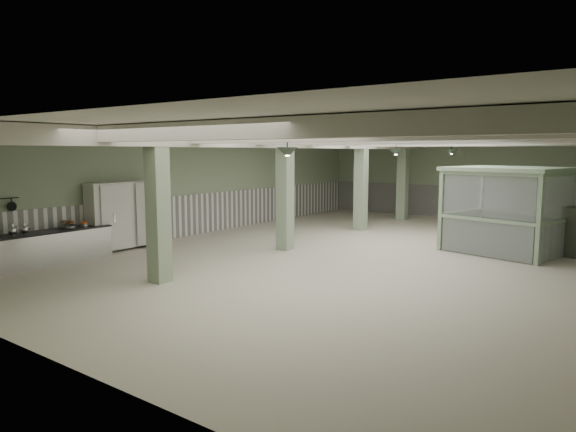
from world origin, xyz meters
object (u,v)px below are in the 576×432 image
Objects in this scene: walkin_cooler at (122,217)px; guard_booth at (507,195)px; prep_counter at (30,250)px; filing_cabinet at (574,232)px.

guard_booth reaches higher than walkin_cooler.
walkin_cooler is (-0.08, 3.00, 0.57)m from prep_counter.
walkin_cooler is at bearing -133.04° from guard_booth.
walkin_cooler is 0.60× the size of guard_booth.
prep_counter is at bearing -122.42° from guard_booth.
guard_booth is (9.83, 6.67, 0.73)m from walkin_cooler.
prep_counter is 15.34m from filing_cabinet.
walkin_cooler is 13.62m from filing_cabinet.
guard_booth is 2.56× the size of filing_cabinet.
filing_cabinet is at bearing 31.48° from walkin_cooler.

